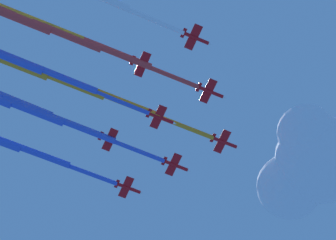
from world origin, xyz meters
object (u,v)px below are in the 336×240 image
at_px(jet_starboard_inner, 71,37).
at_px(jet_trail_port, 0,9).
at_px(jet_port_mid, 8,58).
at_px(jet_lead, 69,83).
at_px(jet_port_inner, 31,110).

distance_m(jet_starboard_inner, jet_trail_port, 22.49).
relative_size(jet_starboard_inner, jet_trail_port, 1.00).
bearing_deg(jet_port_mid, jet_lead, 58.30).
bearing_deg(jet_trail_port, jet_starboard_inner, 56.51).
xyz_separation_m(jet_lead, jet_starboard_inner, (9.21, -11.53, -0.24)).
bearing_deg(jet_trail_port, jet_lead, 83.97).
relative_size(jet_lead, jet_port_mid, 1.03).
distance_m(jet_port_inner, jet_port_mid, 18.58).
bearing_deg(jet_trail_port, jet_port_mid, 118.72).
distance_m(jet_lead, jet_starboard_inner, 14.76).
bearing_deg(jet_starboard_inner, jet_trail_port, -123.49).
xyz_separation_m(jet_starboard_inner, jet_trail_port, (-12.41, -18.76, -0.07)).
bearing_deg(jet_starboard_inner, jet_port_mid, -164.52).
height_order(jet_port_inner, jet_trail_port, jet_port_inner).
bearing_deg(jet_port_inner, jet_starboard_inner, -26.34).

